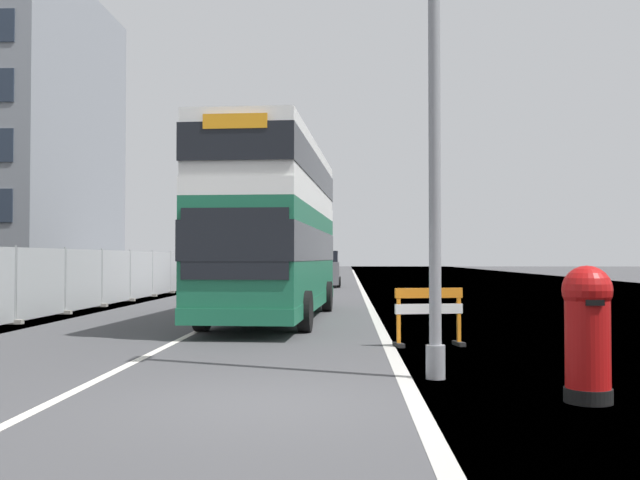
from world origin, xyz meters
name	(u,v)px	position (x,y,z in m)	size (l,w,h in m)	color
ground	(313,404)	(0.53, 0.15, -0.05)	(140.00, 280.00, 0.10)	#424244
double_decker_bus	(276,227)	(-1.13, 11.94, 2.68)	(3.22, 11.67, 5.04)	#196042
lamppost_foreground	(434,105)	(2.26, 1.81, 4.06)	(0.29, 0.70, 8.60)	gray
red_pillar_postbox	(587,327)	(3.94, 0.16, 0.93)	(0.61, 0.61, 1.70)	black
roadworks_barrier	(429,310)	(2.61, 5.72, 0.72)	(1.47, 0.72, 1.18)	orange
construction_site_fence	(116,278)	(-8.02, 18.66, 1.02)	(0.44, 24.00, 2.13)	#A8AAAD
car_oncoming_near	(229,271)	(-5.17, 28.04, 1.11)	(2.01, 4.59, 2.39)	silver
car_receding_mid	(324,270)	(-0.46, 35.25, 1.05)	(2.06, 4.33, 2.21)	slate
bare_tree_far_verge_near	(91,249)	(-17.21, 41.20, 2.40)	(2.97, 2.58, 4.58)	#4C3D2D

